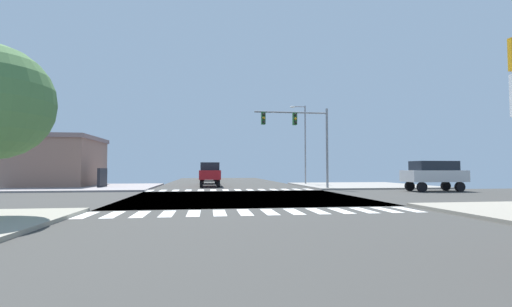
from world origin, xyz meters
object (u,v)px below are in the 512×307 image
object	(u,v)px
bank_building	(36,161)
pickup_queued_1	(209,172)
suv_crossing_2	(209,172)
pickup_leading_2	(210,173)
suv_middle_3	(434,173)
street_lamp	(303,138)
traffic_signal_mast	(300,129)

from	to	relation	value
bank_building	pickup_queued_1	distance (m)	22.45
suv_crossing_2	pickup_queued_1	bearing A→B (deg)	-90.00
bank_building	suv_crossing_2	size ratio (longest dim) A/B	2.74
bank_building	pickup_leading_2	xyz separation A→B (m)	(16.49, -1.48, -1.15)
pickup_leading_2	suv_middle_3	xyz separation A→B (m)	(17.21, -9.41, 0.10)
street_lamp	suv_crossing_2	size ratio (longest dim) A/B	1.88
pickup_queued_1	street_lamp	bearing A→B (deg)	124.91
street_lamp	pickup_leading_2	world-z (taller)	street_lamp
pickup_queued_1	traffic_signal_mast	bearing A→B (deg)	108.13
street_lamp	bank_building	xyz separation A→B (m)	(-26.56, -0.76, -2.67)
traffic_signal_mast	pickup_queued_1	xyz separation A→B (m)	(-7.43, 22.69, -3.77)
street_lamp	pickup_queued_1	world-z (taller)	street_lamp
bank_building	pickup_leading_2	world-z (taller)	bank_building
pickup_queued_1	pickup_leading_2	bearing A→B (deg)	90.00
pickup_queued_1	suv_middle_3	world-z (taller)	pickup_queued_1
street_lamp	suv_crossing_2	xyz separation A→B (m)	(-10.08, 4.53, -3.72)
pickup_leading_2	suv_crossing_2	bearing A→B (deg)	-90.00
pickup_queued_1	bank_building	bearing A→B (deg)	42.66
traffic_signal_mast	pickup_queued_1	bearing A→B (deg)	108.13
traffic_signal_mast	street_lamp	size ratio (longest dim) A/B	0.80
traffic_signal_mast	bank_building	xyz separation A→B (m)	(-23.92, 7.50, -2.62)
street_lamp	bank_building	distance (m)	26.71
street_lamp	suv_crossing_2	bearing A→B (deg)	155.80
bank_building	suv_middle_3	bearing A→B (deg)	-17.91
suv_crossing_2	pickup_leading_2	bearing A→B (deg)	90.00
traffic_signal_mast	suv_crossing_2	world-z (taller)	traffic_signal_mast
suv_crossing_2	pickup_queued_1	world-z (taller)	pickup_queued_1
suv_crossing_2	pickup_leading_2	size ratio (longest dim) A/B	0.90
traffic_signal_mast	suv_crossing_2	xyz separation A→B (m)	(-7.43, 12.78, -3.67)
suv_middle_3	pickup_queued_1	bearing A→B (deg)	-146.59
suv_crossing_2	suv_middle_3	xyz separation A→B (m)	(17.21, -16.17, 0.00)
street_lamp	suv_crossing_2	distance (m)	11.66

